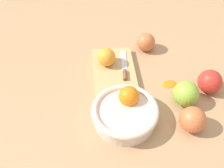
% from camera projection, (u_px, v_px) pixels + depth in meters
% --- Properties ---
extents(ground_plane, '(2.40, 2.40, 0.00)m').
position_uv_depth(ground_plane, '(140.00, 88.00, 0.90)').
color(ground_plane, tan).
extents(bowl, '(0.20, 0.20, 0.09)m').
position_uv_depth(bowl, '(125.00, 112.00, 0.79)').
color(bowl, beige).
rests_on(bowl, ground_plane).
extents(cutting_board, '(0.26, 0.19, 0.02)m').
position_uv_depth(cutting_board, '(114.00, 72.00, 0.94)').
color(cutting_board, tan).
rests_on(cutting_board, ground_plane).
extents(orange_on_board, '(0.06, 0.06, 0.06)m').
position_uv_depth(orange_on_board, '(106.00, 57.00, 0.92)').
color(orange_on_board, orange).
rests_on(orange_on_board, cutting_board).
extents(knife, '(0.15, 0.06, 0.01)m').
position_uv_depth(knife, '(124.00, 69.00, 0.92)').
color(knife, silver).
rests_on(knife, cutting_board).
extents(apple_front_right, '(0.07, 0.07, 0.07)m').
position_uv_depth(apple_front_right, '(146.00, 42.00, 1.01)').
color(apple_front_right, '#CC6638').
rests_on(apple_front_right, ground_plane).
extents(apple_front_left, '(0.08, 0.08, 0.08)m').
position_uv_depth(apple_front_left, '(186.00, 94.00, 0.83)').
color(apple_front_left, '#8EB738').
rests_on(apple_front_left, ground_plane).
extents(apple_front_left_2, '(0.08, 0.08, 0.08)m').
position_uv_depth(apple_front_left_2, '(193.00, 120.00, 0.76)').
color(apple_front_left_2, '#CC6638').
rests_on(apple_front_left_2, ground_plane).
extents(apple_front_left_3, '(0.08, 0.08, 0.08)m').
position_uv_depth(apple_front_left_3, '(210.00, 82.00, 0.86)').
color(apple_front_left_3, red).
rests_on(apple_front_left_3, ground_plane).
extents(citrus_peel, '(0.04, 0.05, 0.01)m').
position_uv_depth(citrus_peel, '(170.00, 84.00, 0.91)').
color(citrus_peel, orange).
rests_on(citrus_peel, ground_plane).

